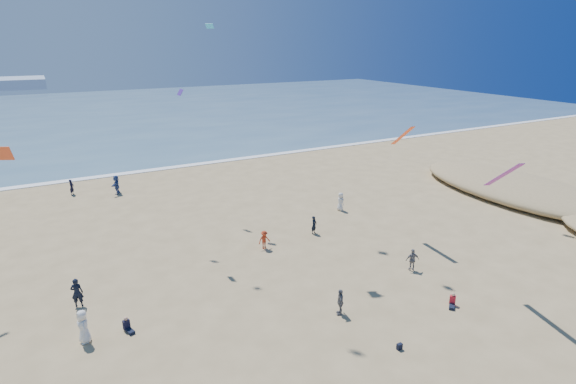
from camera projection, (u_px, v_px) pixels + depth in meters
ocean at (83, 115)px, 94.61m from camera, size 220.00×100.00×0.06m
surf_line at (124, 174)px, 52.98m from camera, size 220.00×1.20×0.08m
standing_flyers at (259, 263)px, 29.92m from camera, size 23.37×43.36×1.95m
seated_group at (293, 361)px, 21.39m from camera, size 25.53×21.99×0.84m
navy_bag at (399, 347)px, 22.79m from camera, size 0.28×0.18×0.34m
kites_aloft at (350, 47)px, 26.03m from camera, size 44.52×39.90×28.77m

